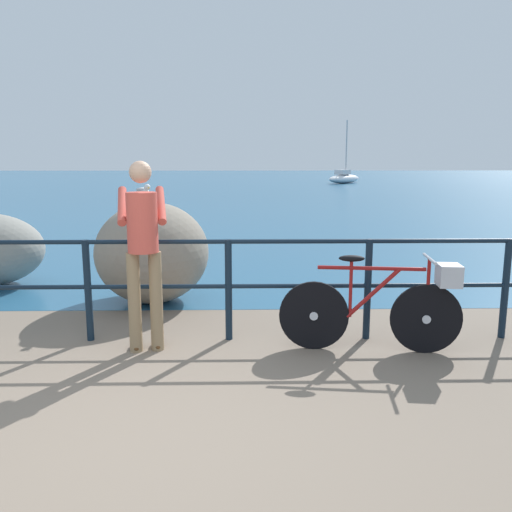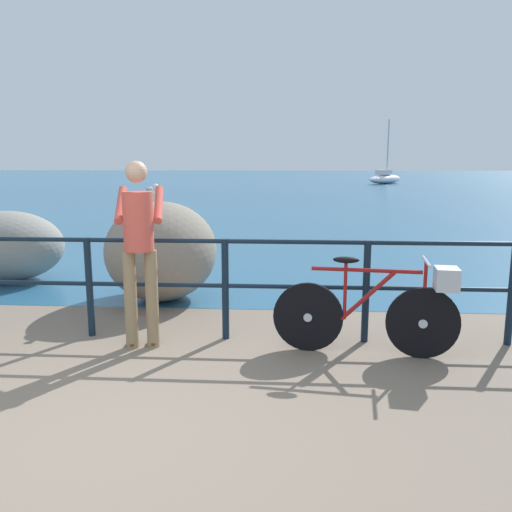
{
  "view_description": "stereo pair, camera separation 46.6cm",
  "coord_description": "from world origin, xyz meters",
  "px_view_note": "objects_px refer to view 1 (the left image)",
  "views": [
    {
      "loc": [
        0.87,
        -3.05,
        1.78
      ],
      "look_at": [
        0.98,
        2.39,
        0.78
      ],
      "focal_mm": 36.57,
      "sensor_mm": 36.0,
      "label": 1
    },
    {
      "loc": [
        1.33,
        -3.04,
        1.78
      ],
      "look_at": [
        0.98,
        2.39,
        0.78
      ],
      "focal_mm": 36.57,
      "sensor_mm": 36.0,
      "label": 2
    }
  ],
  "objects_px": {
    "bicycle": "(386,304)",
    "sailboat": "(344,178)",
    "person_at_railing": "(143,247)",
    "seagull": "(143,191)",
    "breakwater_boulder_main": "(152,253)"
  },
  "relations": [
    {
      "from": "person_at_railing",
      "to": "seagull",
      "type": "relative_size",
      "value": 5.68
    },
    {
      "from": "seagull",
      "to": "sailboat",
      "type": "xyz_separation_m",
      "value": [
        9.11,
        35.18,
        -0.98
      ]
    },
    {
      "from": "bicycle",
      "to": "sailboat",
      "type": "xyz_separation_m",
      "value": [
        6.55,
        36.95,
        -0.04
      ]
    },
    {
      "from": "person_at_railing",
      "to": "sailboat",
      "type": "height_order",
      "value": "sailboat"
    },
    {
      "from": "person_at_railing",
      "to": "seagull",
      "type": "bearing_deg",
      "value": -0.74
    },
    {
      "from": "person_at_railing",
      "to": "seagull",
      "type": "xyz_separation_m",
      "value": [
        -0.31,
        1.68,
        0.42
      ]
    },
    {
      "from": "bicycle",
      "to": "breakwater_boulder_main",
      "type": "relative_size",
      "value": 1.08
    },
    {
      "from": "bicycle",
      "to": "sailboat",
      "type": "relative_size",
      "value": 0.35
    },
    {
      "from": "breakwater_boulder_main",
      "to": "seagull",
      "type": "height_order",
      "value": "seagull"
    },
    {
      "from": "bicycle",
      "to": "sailboat",
      "type": "bearing_deg",
      "value": 86.88
    },
    {
      "from": "breakwater_boulder_main",
      "to": "seagull",
      "type": "relative_size",
      "value": 5.01
    },
    {
      "from": "person_at_railing",
      "to": "breakwater_boulder_main",
      "type": "distance_m",
      "value": 1.8
    },
    {
      "from": "breakwater_boulder_main",
      "to": "sailboat",
      "type": "bearing_deg",
      "value": 75.56
    },
    {
      "from": "breakwater_boulder_main",
      "to": "sailboat",
      "type": "xyz_separation_m",
      "value": [
        9.04,
        35.11,
        -0.21
      ]
    },
    {
      "from": "person_at_railing",
      "to": "bicycle",
      "type": "bearing_deg",
      "value": -103.37
    }
  ]
}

